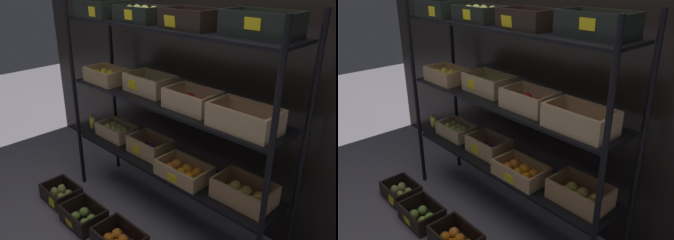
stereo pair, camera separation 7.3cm
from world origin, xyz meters
The scene contains 5 objects.
ground_plane centered at (0.00, 0.00, 0.00)m, with size 10.00×10.00×0.00m, color slate.
storefront_wall centered at (0.00, 0.39, 1.25)m, with size 4.15×0.12×2.49m, color black.
display_rack centered at (0.01, -0.01, 0.96)m, with size 1.86×0.42×1.59m.
crate_ground_pear centered at (-0.77, -0.48, 0.05)m, with size 0.31×0.24×0.13m.
crate_ground_apple_green centered at (-0.39, -0.50, 0.05)m, with size 0.32×0.24×0.14m.
Camera 2 is at (1.60, -1.50, 1.74)m, focal length 37.26 mm.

